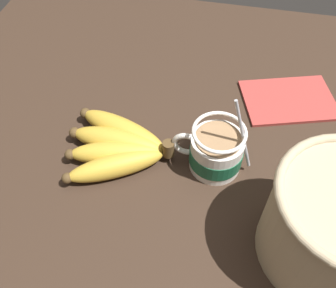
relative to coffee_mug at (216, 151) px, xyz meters
The scene contains 4 objects.
table 7.77cm from the coffee_mug, 27.89° to the left, with size 107.12×107.12×3.73cm.
coffee_mug is the anchor object (origin of this frame).
banana_bunch 16.51cm from the coffee_mug, ahead, with size 18.91×17.75×4.44cm.
napkin 22.35cm from the coffee_mug, 123.78° to the right, with size 20.37×16.98×0.60cm.
Camera 1 is at (-5.07, 35.56, 55.48)cm, focal length 40.00 mm.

